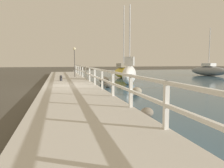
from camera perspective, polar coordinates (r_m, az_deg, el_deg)
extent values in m
plane|color=#4C473D|center=(13.54, -10.78, -1.64)|extent=(120.00, 120.00, 0.00)
cube|color=beige|center=(13.52, -10.79, -0.99)|extent=(3.21, 36.00, 0.31)
cube|color=white|center=(4.79, 13.94, -5.37)|extent=(0.10, 0.10, 1.04)
cube|color=white|center=(6.89, 4.95, -1.82)|extent=(0.10, 0.10, 1.04)
cube|color=white|center=(9.10, 0.25, 0.07)|extent=(0.10, 0.10, 1.04)
cube|color=white|center=(11.35, -2.60, 1.22)|extent=(0.10, 0.10, 1.04)
cube|color=white|center=(13.62, -4.51, 1.99)|extent=(0.10, 0.10, 1.04)
cube|color=white|center=(15.90, -5.87, 2.53)|extent=(0.10, 0.10, 1.04)
cube|color=white|center=(18.19, -6.89, 2.94)|extent=(0.10, 0.10, 1.04)
cube|color=white|center=(20.49, -7.68, 3.25)|extent=(0.10, 0.10, 1.04)
cube|color=white|center=(22.79, -8.31, 3.50)|extent=(0.10, 0.10, 1.04)
cube|color=white|center=(25.09, -8.83, 3.71)|extent=(0.10, 0.10, 1.04)
cube|color=white|center=(27.40, -9.26, 3.88)|extent=(0.10, 0.10, 1.04)
cube|color=white|center=(29.70, -9.62, 4.02)|extent=(0.10, 0.10, 1.04)
cube|color=white|center=(13.59, -4.53, 4.00)|extent=(0.09, 32.50, 0.08)
cube|color=white|center=(13.62, -4.51, 1.99)|extent=(0.09, 32.50, 0.08)
ellipsoid|color=#666056|center=(14.57, -1.02, -0.12)|extent=(0.60, 0.54, 0.45)
ellipsoid|color=gray|center=(17.31, -1.90, 0.93)|extent=(0.68, 0.61, 0.51)
ellipsoid|color=slate|center=(7.01, 9.14, -7.33)|extent=(0.41, 0.37, 0.31)
ellipsoid|color=gray|center=(11.50, 6.44, -1.87)|extent=(0.55, 0.49, 0.41)
ellipsoid|color=gray|center=(17.58, -2.18, 1.06)|extent=(0.72, 0.65, 0.54)
cylinder|color=#333338|center=(16.81, -13.18, 1.34)|extent=(0.19, 0.19, 0.31)
sphere|color=#333338|center=(16.80, -13.20, 1.97)|extent=(0.17, 0.17, 0.17)
cylinder|color=#514C47|center=(20.74, -9.75, 5.26)|extent=(0.07, 0.07, 2.49)
sphere|color=beige|center=(20.78, -9.82, 9.05)|extent=(0.26, 0.26, 0.26)
ellipsoid|color=white|center=(17.06, 4.56, 2.41)|extent=(2.60, 4.10, 1.43)
cube|color=beige|center=(17.03, 4.59, 5.95)|extent=(1.08, 1.27, 0.68)
cylinder|color=silver|center=(17.14, 4.64, 12.52)|extent=(0.09, 0.09, 4.60)
ellipsoid|color=gold|center=(22.93, 3.05, 2.95)|extent=(1.84, 3.93, 1.14)
cube|color=#9E937F|center=(22.90, 3.06, 4.90)|extent=(1.21, 1.55, 0.42)
cylinder|color=silver|center=(23.04, 3.10, 12.19)|extent=(0.09, 0.09, 6.27)
ellipsoid|color=gray|center=(29.63, 23.87, 3.14)|extent=(2.81, 5.22, 1.17)
cube|color=silver|center=(29.61, 23.94, 4.64)|extent=(1.40, 1.57, 0.38)
cylinder|color=silver|center=(29.66, 24.11, 8.77)|extent=(0.09, 0.09, 4.66)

